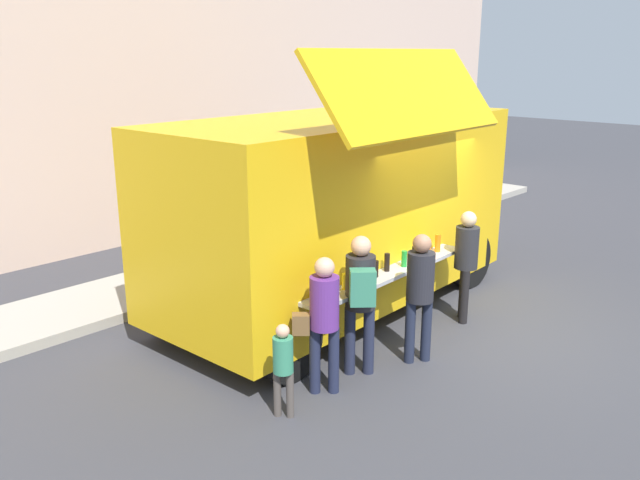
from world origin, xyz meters
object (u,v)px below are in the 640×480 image
object	(u,v)px
customer_front_ordering	(420,287)
customer_rear_waiting	(323,314)
child_near_queue	(283,362)
customer_mid_with_backpack	(360,292)
trash_bin	(382,206)
food_truck_main	(339,206)
customer_extra_browsing	(466,256)

from	to	relation	value
customer_front_ordering	customer_rear_waiting	size ratio (longest dim) A/B	1.03
customer_front_ordering	child_near_queue	distance (m)	2.10
customer_mid_with_backpack	trash_bin	bearing A→B (deg)	-9.56
trash_bin	customer_front_ordering	xyz separation A→B (m)	(-4.74, -4.26, 0.47)
trash_bin	customer_rear_waiting	world-z (taller)	customer_rear_waiting
trash_bin	customer_rear_waiting	xyz separation A→B (m)	(-6.12, -3.93, 0.44)
food_truck_main	customer_mid_with_backpack	world-z (taller)	food_truck_main
food_truck_main	customer_rear_waiting	distance (m)	2.70
child_near_queue	customer_mid_with_backpack	bearing A→B (deg)	-30.72
customer_mid_with_backpack	customer_extra_browsing	bearing A→B (deg)	-45.84
customer_extra_browsing	child_near_queue	distance (m)	3.60
customer_mid_with_backpack	customer_extra_browsing	size ratio (longest dim) A/B	1.06
trash_bin	child_near_queue	xyz separation A→B (m)	(-6.79, -3.98, 0.11)
customer_mid_with_backpack	customer_rear_waiting	size ratio (longest dim) A/B	1.07
food_truck_main	trash_bin	distance (m)	4.78
customer_front_ordering	customer_mid_with_backpack	size ratio (longest dim) A/B	0.96
food_truck_main	customer_front_ordering	size ratio (longest dim) A/B	3.51
food_truck_main	customer_rear_waiting	xyz separation A→B (m)	(-2.07, -1.61, -0.61)
customer_rear_waiting	child_near_queue	xyz separation A→B (m)	(-0.66, -0.05, -0.33)
customer_extra_browsing	customer_rear_waiting	bearing A→B (deg)	55.03
food_truck_main	child_near_queue	world-z (taller)	food_truck_main
customer_mid_with_backpack	child_near_queue	xyz separation A→B (m)	(-1.27, -0.02, -0.42)
customer_front_ordering	customer_mid_with_backpack	distance (m)	0.83
trash_bin	customer_extra_browsing	world-z (taller)	customer_extra_browsing
customer_front_ordering	customer_extra_browsing	xyz separation A→B (m)	(1.54, 0.28, -0.02)
customer_extra_browsing	child_near_queue	bearing A→B (deg)	56.00
customer_rear_waiting	child_near_queue	size ratio (longest dim) A/B	1.53
customer_extra_browsing	trash_bin	bearing A→B (deg)	-72.71
trash_bin	customer_extra_browsing	distance (m)	5.13
customer_extra_browsing	food_truck_main	bearing A→B (deg)	-6.95
food_truck_main	trash_bin	size ratio (longest dim) A/B	5.60
customer_rear_waiting	customer_mid_with_backpack	bearing A→B (deg)	-47.40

